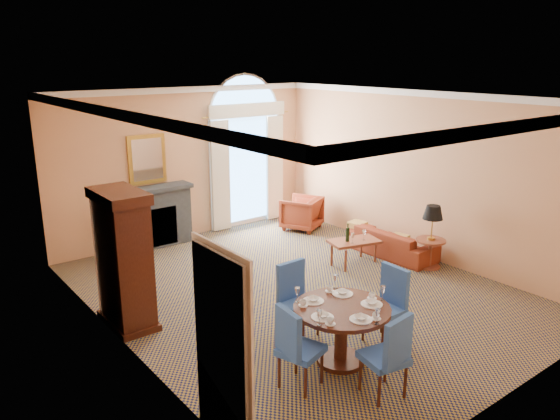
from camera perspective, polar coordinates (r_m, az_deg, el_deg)
ground at (r=9.28m, az=1.91°, el=-8.42°), size 7.50×7.50×0.00m
room_envelope at (r=9.07m, az=-0.78°, el=7.58°), size 6.04×7.52×3.45m
armoire at (r=8.14m, az=-16.00°, el=-5.19°), size 0.58×1.03×2.02m
dining_table at (r=7.06m, az=6.45°, el=-11.47°), size 1.23×1.23×0.97m
dining_chair_north at (r=7.70m, az=1.63°, el=-8.81°), size 0.58×0.58×1.05m
dining_chair_south at (r=6.45m, az=11.46°, el=-14.31°), size 0.55×0.55×1.05m
dining_chair_east at (r=7.69m, az=11.29°, el=-9.16°), size 0.50×0.48×1.05m
dining_chair_west at (r=6.50m, az=1.56°, el=-13.75°), size 0.59×0.59×1.05m
sofa at (r=10.99m, az=11.59°, el=-3.33°), size 0.77×1.84×0.53m
armchair at (r=12.38m, az=2.26°, el=-0.32°), size 1.08×1.09×0.74m
coffee_table at (r=10.35m, az=7.74°, el=-3.34°), size 1.04×0.75×0.82m
side_table at (r=10.36m, az=15.58°, el=-1.89°), size 0.55×0.55×1.17m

